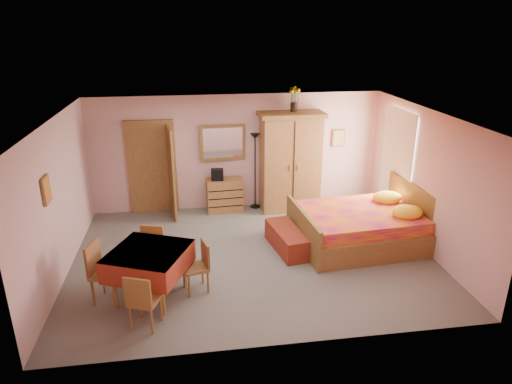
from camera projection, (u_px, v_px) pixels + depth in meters
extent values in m
plane|color=slate|center=(253.00, 256.00, 8.43)|extent=(6.50, 6.50, 0.00)
plane|color=brown|center=(253.00, 116.00, 7.52)|extent=(6.50, 6.50, 0.00)
cube|color=#DEA5A1|center=(237.00, 152.00, 10.29)|extent=(6.50, 0.10, 2.60)
cube|color=#DEA5A1|center=(282.00, 259.00, 5.66)|extent=(6.50, 0.10, 2.60)
cube|color=#DEA5A1|center=(58.00, 200.00, 7.52)|extent=(0.10, 5.00, 2.60)
cube|color=#DEA5A1|center=(427.00, 181.00, 8.42)|extent=(0.10, 5.00, 2.60)
cube|color=#9E6B35|center=(152.00, 168.00, 10.09)|extent=(1.06, 0.12, 2.15)
cube|color=white|center=(397.00, 156.00, 9.48)|extent=(0.08, 1.40, 1.95)
cube|color=orange|center=(46.00, 190.00, 6.83)|extent=(0.04, 0.32, 0.42)
cube|color=#D8BF59|center=(338.00, 138.00, 10.50)|extent=(0.30, 0.04, 0.40)
cube|color=#9D6635|center=(225.00, 195.00, 10.33)|extent=(0.82, 0.44, 0.76)
cube|color=white|center=(223.00, 143.00, 10.11)|extent=(1.02, 0.11, 0.80)
cube|color=black|center=(217.00, 175.00, 10.11)|extent=(0.28, 0.21, 0.25)
cube|color=black|center=(255.00, 171.00, 10.36)|extent=(0.29, 0.29, 1.75)
cube|color=#AD703A|center=(290.00, 162.00, 10.22)|extent=(1.45, 0.78, 2.23)
cube|color=yellow|center=(294.00, 99.00, 9.83)|extent=(0.23, 0.23, 0.54)
cube|color=#BE1254|center=(359.00, 217.00, 8.74)|extent=(2.53, 2.06, 1.10)
cube|color=maroon|center=(287.00, 239.00, 8.61)|extent=(0.66, 1.30, 0.41)
cube|color=maroon|center=(150.00, 274.00, 7.07)|extent=(1.44, 1.44, 0.80)
cube|color=#9D6635|center=(145.00, 299.00, 6.36)|extent=(0.50, 0.50, 0.86)
cube|color=#AA7439|center=(150.00, 253.00, 7.63)|extent=(0.48, 0.48, 0.86)
cube|color=#A36E37|center=(108.00, 273.00, 6.92)|extent=(0.55, 0.55, 0.98)
cube|color=olive|center=(195.00, 267.00, 7.22)|extent=(0.46, 0.46, 0.83)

